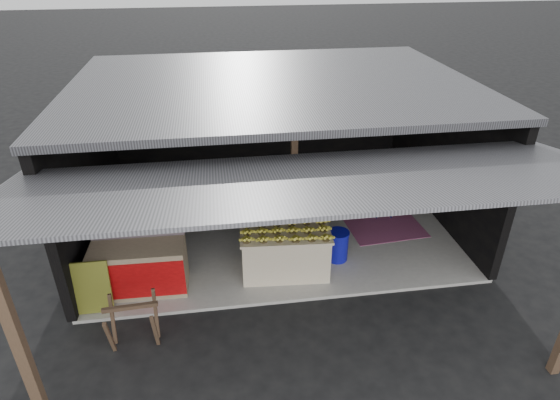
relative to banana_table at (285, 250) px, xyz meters
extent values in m
plane|color=black|center=(0.03, -0.82, -0.49)|extent=(80.00, 80.00, 0.00)
cube|color=gray|center=(0.03, 1.68, -0.46)|extent=(7.00, 5.00, 0.06)
cube|color=black|center=(0.03, 4.18, 1.02)|extent=(7.00, 0.15, 2.90)
cube|color=black|center=(-3.47, 1.68, 1.02)|extent=(0.15, 5.00, 2.90)
cube|color=black|center=(3.53, 1.68, 1.02)|extent=(0.15, 5.00, 2.90)
cube|color=#232326|center=(0.03, 1.68, 2.47)|extent=(7.20, 5.20, 0.12)
cube|color=#232326|center=(0.03, -1.77, 2.24)|extent=(7.40, 2.47, 0.48)
cube|color=#4C3526|center=(0.33, 1.08, 1.00)|extent=(0.12, 0.12, 2.85)
cube|color=#4C3526|center=(-3.27, -2.72, 0.76)|extent=(0.12, 0.12, 2.50)
cube|color=beige|center=(0.00, 0.00, -0.02)|extent=(1.54, 0.99, 0.81)
cube|color=beige|center=(0.00, 0.00, 0.40)|extent=(1.61, 1.06, 0.04)
cube|color=white|center=(-0.14, 0.88, 0.07)|extent=(0.90, 0.61, 0.99)
cube|color=navy|center=(-0.14, 0.58, 0.12)|extent=(0.69, 0.03, 0.30)
cube|color=#B21414|center=(-0.14, 0.58, -0.23)|extent=(0.44, 0.03, 0.10)
cube|color=#998466|center=(-2.46, -0.16, 0.00)|extent=(1.53, 0.70, 0.85)
cube|color=red|center=(-2.46, -0.50, 0.00)|extent=(1.52, 0.06, 0.67)
cube|color=white|center=(-2.46, -0.51, 0.00)|extent=(0.52, 0.02, 0.17)
cube|color=#191A4C|center=(-2.46, 0.12, 0.78)|extent=(1.52, 0.09, 0.71)
cube|color=black|center=(-3.15, -0.60, 0.02)|extent=(0.60, 0.18, 0.89)
cube|color=#4C3526|center=(-2.72, -1.58, -0.10)|extent=(0.07, 0.29, 0.75)
cube|color=#4C3526|center=(-2.11, -1.55, -0.10)|extent=(0.07, 0.29, 0.75)
cube|color=#4C3526|center=(-2.74, -1.21, -0.10)|extent=(0.07, 0.29, 0.75)
cube|color=#4C3526|center=(-2.13, -1.18, -0.10)|extent=(0.07, 0.29, 0.75)
cube|color=#4C3526|center=(-2.42, -1.38, 0.23)|extent=(0.77, 0.10, 0.06)
cylinder|color=#0D1099|center=(1.01, 0.19, -0.15)|extent=(0.38, 0.38, 0.56)
cylinder|color=#0A0B39|center=(2.20, 1.46, -0.22)|extent=(0.03, 0.03, 0.41)
cylinder|color=#0A0B39|center=(2.51, 1.43, -0.22)|extent=(0.03, 0.03, 0.41)
cylinder|color=#0A0B39|center=(2.23, 1.77, -0.22)|extent=(0.03, 0.03, 0.41)
cylinder|color=#0A0B39|center=(2.54, 1.73, -0.22)|extent=(0.03, 0.03, 0.41)
cube|color=#0A0B39|center=(2.37, 1.60, -0.02)|extent=(0.43, 0.43, 0.04)
cube|color=#0A0B39|center=(2.38, 1.77, 0.19)|extent=(0.39, 0.08, 0.42)
cube|color=#7A1B4D|center=(2.26, 1.06, -0.42)|extent=(1.57, 1.11, 0.01)
cube|color=black|center=(-0.77, 4.08, 1.42)|extent=(0.32, 0.03, 0.42)
cube|color=#4C4C59|center=(-0.77, 4.06, 1.42)|extent=(0.26, 0.02, 0.34)
cube|color=black|center=(-0.17, 4.08, 1.44)|extent=(0.32, 0.03, 0.42)
cube|color=#4C4C59|center=(-0.17, 4.06, 1.44)|extent=(0.26, 0.02, 0.34)
cube|color=black|center=(0.53, 4.08, 1.46)|extent=(0.32, 0.03, 0.42)
cube|color=#4C4C59|center=(0.53, 4.06, 1.46)|extent=(0.26, 0.02, 0.34)
camera|label=1|loc=(-1.06, -6.64, 4.74)|focal=30.00mm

